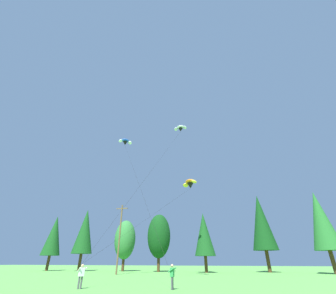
{
  "coord_description": "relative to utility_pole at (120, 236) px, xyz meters",
  "views": [
    {
      "loc": [
        8.54,
        -0.88,
        1.88
      ],
      "look_at": [
        2.5,
        20.86,
        13.33
      ],
      "focal_mm": 24.12,
      "sensor_mm": 36.0,
      "label": 1
    }
  ],
  "objects": [
    {
      "name": "treeline_tree_b",
      "position": [
        -14.74,
        11.26,
        2.47
      ],
      "size": [
        4.47,
        4.47,
        13.06
      ],
      "color": "#472D19",
      "rests_on": "ground_plane"
    },
    {
      "name": "kite_flyer_mid",
      "position": [
        13.87,
        -18.19,
        -4.71
      ],
      "size": [
        0.55,
        0.59,
        1.69
      ],
      "color": "#4C4C51",
      "rests_on": "ground_plane"
    },
    {
      "name": "parafoil_kite_far_white",
      "position": [
        11.41,
        -1.84,
        18.29
      ],
      "size": [
        6.07,
        17.99,
        23.02
      ],
      "color": "white"
    },
    {
      "name": "treeline_tree_g",
      "position": [
        33.97,
        10.61,
        2.82
      ],
      "size": [
        4.59,
        4.59,
        13.6
      ],
      "color": "#472D19",
      "rests_on": "ground_plane"
    },
    {
      "name": "treeline_tree_f",
      "position": [
        24.38,
        14.94,
        3.47
      ],
      "size": [
        4.82,
        4.82,
        14.64
      ],
      "color": "#472D19",
      "rests_on": "ground_plane"
    },
    {
      "name": "treeline_tree_c",
      "position": [
        -4.98,
        12.63,
        0.53
      ],
      "size": [
        4.58,
        4.58,
        10.3
      ],
      "color": "#472D19",
      "rests_on": "ground_plane"
    },
    {
      "name": "kite_flyer_near",
      "position": [
        6.91,
        -19.51,
        -4.71
      ],
      "size": [
        0.75,
        0.76,
        1.69
      ],
      "color": "#4C4C51",
      "rests_on": "ground_plane"
    },
    {
      "name": "utility_pole",
      "position": [
        0.0,
        0.0,
        0.0
      ],
      "size": [
        2.2,
        0.26,
        10.88
      ],
      "color": "brown",
      "rests_on": "ground_plane"
    },
    {
      "name": "treeline_tree_d",
      "position": [
        3.35,
        11.39,
        0.97
      ],
      "size": [
        4.78,
        4.78,
        11.03
      ],
      "color": "#472D19",
      "rests_on": "ground_plane"
    },
    {
      "name": "treeline_tree_a",
      "position": [
        -22.42,
        10.52,
        1.64
      ],
      "size": [
        4.18,
        4.18,
        11.72
      ],
      "color": "#472D19",
      "rests_on": "ground_plane"
    },
    {
      "name": "treeline_tree_e",
      "position": [
        12.93,
        10.64,
        1.0
      ],
      "size": [
        3.95,
        3.95,
        10.7
      ],
      "color": "#472D19",
      "rests_on": "ground_plane"
    },
    {
      "name": "parafoil_kite_mid_blue_white",
      "position": [
        1.9,
        -4.86,
        15.23
      ],
      "size": [
        12.77,
        14.35,
        19.96
      ],
      "color": "blue"
    },
    {
      "name": "parafoil_kite_high_orange",
      "position": [
        12.85,
        -2.53,
        7.32
      ],
      "size": [
        7.69,
        18.2,
        12.11
      ],
      "color": "orange"
    }
  ]
}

